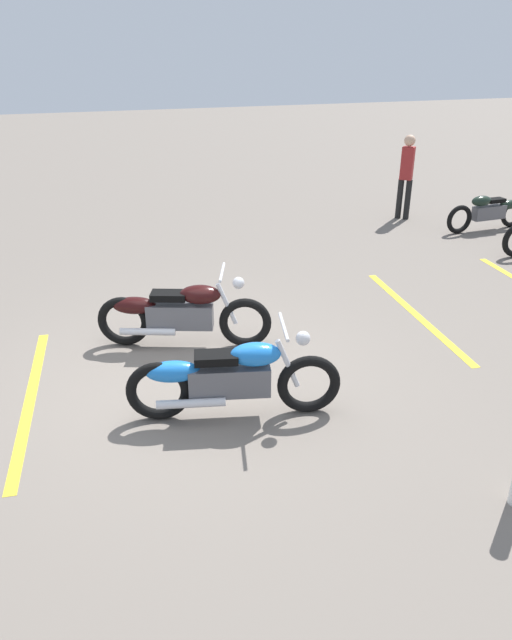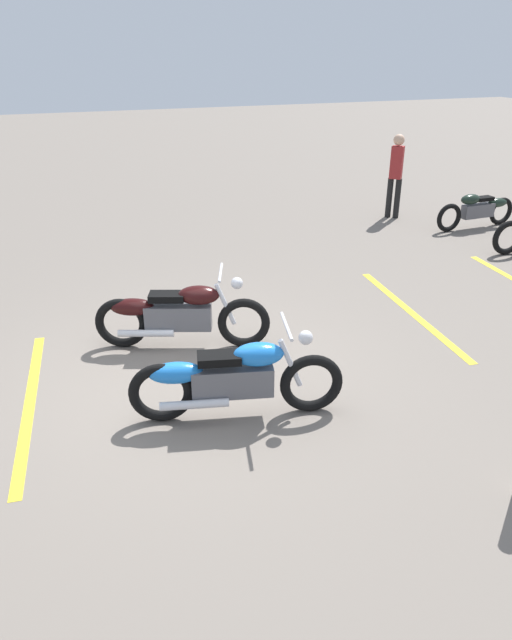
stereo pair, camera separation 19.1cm
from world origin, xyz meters
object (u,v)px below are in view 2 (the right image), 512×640
(motorcycle_dark_foreground, at_px, (178,314))
(motorcycle_bright_foreground, at_px, (232,378))
(motorcycle_row_far_right, at_px, (478,209))
(bystander_near_row, at_px, (396,172))

(motorcycle_dark_foreground, bearing_deg, motorcycle_bright_foreground, -64.86)
(motorcycle_row_far_right, xyz_separation_m, bystander_near_row, (-1.24, 1.32, 0.60))
(motorcycle_row_far_right, bearing_deg, motorcycle_dark_foreground, 21.23)
(motorcycle_dark_foreground, xyz_separation_m, bystander_near_row, (5.90, 4.46, 0.54))
(motorcycle_dark_foreground, distance_m, motorcycle_row_far_right, 7.80)
(motorcycle_dark_foreground, distance_m, bystander_near_row, 7.42)
(bystander_near_row, bearing_deg, motorcycle_row_far_right, -93.96)
(motorcycle_bright_foreground, distance_m, motorcycle_row_far_right, 8.51)
(motorcycle_row_far_right, bearing_deg, bystander_near_row, -49.17)
(motorcycle_row_far_right, bearing_deg, motorcycle_bright_foreground, 32.39)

